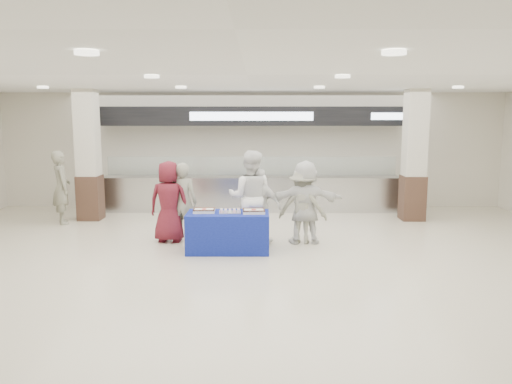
{
  "coord_description": "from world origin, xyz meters",
  "views": [
    {
      "loc": [
        0.18,
        -8.01,
        2.56
      ],
      "look_at": [
        0.13,
        1.6,
        1.09
      ],
      "focal_mm": 35.0,
      "sensor_mm": 36.0,
      "label": 1
    }
  ],
  "objects_px": {
    "soldier_a": "(183,202)",
    "civilian_white": "(305,202)",
    "chef_tall": "(251,197)",
    "soldier_bg": "(61,187)",
    "chef_short": "(260,206)",
    "soldier_b": "(303,206)",
    "cupcake_tray": "(230,211)",
    "civilian_maroon": "(169,202)",
    "display_table": "(228,232)",
    "sheet_cake_right": "(254,211)",
    "sheet_cake_left": "(204,210)"
  },
  "relations": [
    {
      "from": "chef_tall",
      "to": "chef_short",
      "type": "bearing_deg",
      "value": -172.68
    },
    {
      "from": "soldier_b",
      "to": "soldier_bg",
      "type": "distance_m",
      "value": 5.87
    },
    {
      "from": "cupcake_tray",
      "to": "civilian_maroon",
      "type": "xyz_separation_m",
      "value": [
        -1.28,
        0.74,
        0.05
      ]
    },
    {
      "from": "sheet_cake_left",
      "to": "civilian_white",
      "type": "bearing_deg",
      "value": 17.59
    },
    {
      "from": "civilian_maroon",
      "to": "civilian_white",
      "type": "xyz_separation_m",
      "value": [
        2.76,
        -0.1,
        0.01
      ]
    },
    {
      "from": "sheet_cake_right",
      "to": "chef_tall",
      "type": "height_order",
      "value": "chef_tall"
    },
    {
      "from": "sheet_cake_left",
      "to": "civilian_maroon",
      "type": "height_order",
      "value": "civilian_maroon"
    },
    {
      "from": "cupcake_tray",
      "to": "civilian_white",
      "type": "height_order",
      "value": "civilian_white"
    },
    {
      "from": "soldier_a",
      "to": "chef_tall",
      "type": "xyz_separation_m",
      "value": [
        1.39,
        -0.18,
        0.13
      ]
    },
    {
      "from": "display_table",
      "to": "soldier_a",
      "type": "bearing_deg",
      "value": 139.87
    },
    {
      "from": "sheet_cake_right",
      "to": "civilian_maroon",
      "type": "height_order",
      "value": "civilian_maroon"
    },
    {
      "from": "cupcake_tray",
      "to": "sheet_cake_right",
      "type": "bearing_deg",
      "value": -5.75
    },
    {
      "from": "sheet_cake_left",
      "to": "soldier_bg",
      "type": "distance_m",
      "value": 4.4
    },
    {
      "from": "sheet_cake_right",
      "to": "soldier_b",
      "type": "xyz_separation_m",
      "value": [
        0.98,
        0.69,
        -0.04
      ]
    },
    {
      "from": "sheet_cake_right",
      "to": "civilian_white",
      "type": "relative_size",
      "value": 0.25
    },
    {
      "from": "sheet_cake_right",
      "to": "cupcake_tray",
      "type": "relative_size",
      "value": 1.0
    },
    {
      "from": "cupcake_tray",
      "to": "soldier_a",
      "type": "xyz_separation_m",
      "value": [
        -1.01,
        0.82,
        0.03
      ]
    },
    {
      "from": "sheet_cake_right",
      "to": "chef_tall",
      "type": "xyz_separation_m",
      "value": [
        -0.07,
        0.69,
        0.15
      ]
    },
    {
      "from": "cupcake_tray",
      "to": "civilian_white",
      "type": "bearing_deg",
      "value": 23.56
    },
    {
      "from": "soldier_a",
      "to": "civilian_white",
      "type": "distance_m",
      "value": 2.49
    },
    {
      "from": "display_table",
      "to": "civilian_white",
      "type": "distance_m",
      "value": 1.71
    },
    {
      "from": "display_table",
      "to": "soldier_b",
      "type": "bearing_deg",
      "value": 23.45
    },
    {
      "from": "chef_tall",
      "to": "soldier_bg",
      "type": "xyz_separation_m",
      "value": [
        -4.53,
        1.82,
        -0.07
      ]
    },
    {
      "from": "civilian_maroon",
      "to": "civilian_white",
      "type": "relative_size",
      "value": 0.98
    },
    {
      "from": "cupcake_tray",
      "to": "soldier_a",
      "type": "distance_m",
      "value": 1.3
    },
    {
      "from": "soldier_bg",
      "to": "display_table",
      "type": "bearing_deg",
      "value": -150.08
    },
    {
      "from": "sheet_cake_right",
      "to": "chef_short",
      "type": "xyz_separation_m",
      "value": [
        0.12,
        0.69,
        -0.03
      ]
    },
    {
      "from": "display_table",
      "to": "soldier_b",
      "type": "xyz_separation_m",
      "value": [
        1.47,
        0.64,
        0.38
      ]
    },
    {
      "from": "soldier_b",
      "to": "chef_short",
      "type": "bearing_deg",
      "value": 12.62
    },
    {
      "from": "civilian_maroon",
      "to": "soldier_b",
      "type": "distance_m",
      "value": 2.72
    },
    {
      "from": "civilian_white",
      "to": "soldier_bg",
      "type": "xyz_separation_m",
      "value": [
        -5.63,
        1.82,
        0.03
      ]
    },
    {
      "from": "soldier_bg",
      "to": "soldier_a",
      "type": "bearing_deg",
      "value": -146.81
    },
    {
      "from": "soldier_a",
      "to": "soldier_b",
      "type": "bearing_deg",
      "value": -172.73
    },
    {
      "from": "sheet_cake_left",
      "to": "civilian_maroon",
      "type": "distance_m",
      "value": 1.07
    },
    {
      "from": "civilian_maroon",
      "to": "soldier_b",
      "type": "bearing_deg",
      "value": -176.15
    },
    {
      "from": "cupcake_tray",
      "to": "chef_tall",
      "type": "bearing_deg",
      "value": 59.39
    },
    {
      "from": "cupcake_tray",
      "to": "civilian_maroon",
      "type": "relative_size",
      "value": 0.25
    },
    {
      "from": "civilian_maroon",
      "to": "soldier_a",
      "type": "relative_size",
      "value": 1.02
    },
    {
      "from": "soldier_bg",
      "to": "soldier_b",
      "type": "bearing_deg",
      "value": -137.24
    },
    {
      "from": "sheet_cake_right",
      "to": "chef_short",
      "type": "relative_size",
      "value": 0.28
    },
    {
      "from": "sheet_cake_left",
      "to": "cupcake_tray",
      "type": "relative_size",
      "value": 0.96
    },
    {
      "from": "chef_short",
      "to": "chef_tall",
      "type": "bearing_deg",
      "value": 23.75
    },
    {
      "from": "sheet_cake_right",
      "to": "soldier_b",
      "type": "height_order",
      "value": "soldier_b"
    },
    {
      "from": "cupcake_tray",
      "to": "chef_short",
      "type": "xyz_separation_m",
      "value": [
        0.57,
        0.64,
        -0.02
      ]
    },
    {
      "from": "chef_short",
      "to": "soldier_b",
      "type": "xyz_separation_m",
      "value": [
        0.86,
        0.0,
        -0.0
      ]
    },
    {
      "from": "display_table",
      "to": "sheet_cake_right",
      "type": "distance_m",
      "value": 0.65
    },
    {
      "from": "sheet_cake_right",
      "to": "soldier_a",
      "type": "relative_size",
      "value": 0.26
    },
    {
      "from": "soldier_a",
      "to": "chef_short",
      "type": "distance_m",
      "value": 1.59
    },
    {
      "from": "sheet_cake_right",
      "to": "chef_short",
      "type": "height_order",
      "value": "chef_short"
    },
    {
      "from": "sheet_cake_left",
      "to": "civilian_white",
      "type": "height_order",
      "value": "civilian_white"
    }
  ]
}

